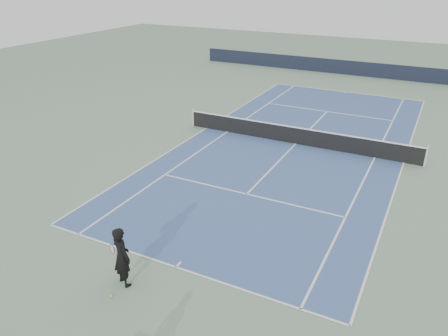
% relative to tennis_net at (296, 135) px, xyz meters
% --- Properties ---
extents(ground, '(80.00, 80.00, 0.00)m').
position_rel_tennis_net_xyz_m(ground, '(0.00, 0.00, -0.50)').
color(ground, slate).
extents(court_surface, '(10.97, 23.77, 0.01)m').
position_rel_tennis_net_xyz_m(court_surface, '(0.00, 0.00, -0.50)').
color(court_surface, '#3B578D').
rests_on(court_surface, ground).
extents(tennis_net, '(12.90, 0.10, 1.07)m').
position_rel_tennis_net_xyz_m(tennis_net, '(0.00, 0.00, 0.00)').
color(tennis_net, silver).
rests_on(tennis_net, ground).
extents(windscreen_far, '(30.00, 0.25, 1.20)m').
position_rel_tennis_net_xyz_m(windscreen_far, '(0.00, 17.88, 0.10)').
color(windscreen_far, black).
rests_on(windscreen_far, ground).
extents(tennis_player, '(0.89, 0.76, 1.95)m').
position_rel_tennis_net_xyz_m(tennis_player, '(-0.97, -13.21, 0.47)').
color(tennis_player, black).
rests_on(tennis_player, ground).
extents(tennis_ball, '(0.07, 0.07, 0.07)m').
position_rel_tennis_net_xyz_m(tennis_ball, '(-0.93, -13.89, -0.47)').
color(tennis_ball, '#CCE12E').
rests_on(tennis_ball, ground).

